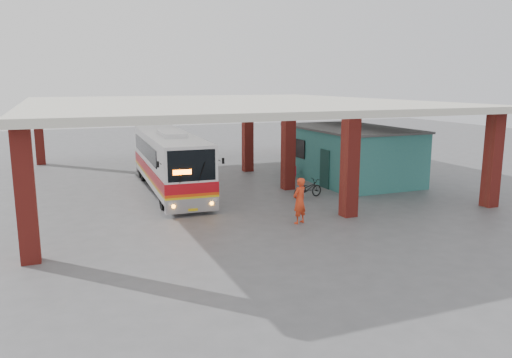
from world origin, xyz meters
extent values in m
plane|color=#515154|center=(0.00, 0.00, 0.00)|extent=(90.00, 90.00, 0.00)
cube|color=maroon|center=(3.00, -3.00, 2.17)|extent=(0.60, 0.60, 4.35)
cube|color=maroon|center=(3.00, 3.00, 2.17)|extent=(0.60, 0.60, 4.35)
cube|color=maroon|center=(3.00, 9.00, 2.17)|extent=(0.60, 0.60, 4.35)
cube|color=maroon|center=(-9.50, -4.00, 2.17)|extent=(0.60, 0.60, 4.35)
cube|color=maroon|center=(-9.50, 17.00, 2.17)|extent=(0.60, 0.60, 4.35)
cube|color=maroon|center=(10.00, -4.00, 2.17)|extent=(0.60, 0.60, 4.35)
cube|color=maroon|center=(10.00, 17.00, 2.17)|extent=(0.60, 0.60, 4.35)
cube|color=beige|center=(0.50, 6.50, 4.50)|extent=(21.00, 23.00, 0.30)
cube|color=#2D7071|center=(7.50, 4.00, 1.50)|extent=(5.00, 8.00, 3.00)
cube|color=#474747|center=(7.50, 4.00, 3.05)|extent=(5.20, 8.20, 0.12)
cube|color=#13342F|center=(4.98, 2.50, 1.05)|extent=(0.08, 0.95, 2.10)
cube|color=black|center=(4.98, 5.50, 1.80)|extent=(0.08, 1.20, 1.00)
cube|color=black|center=(4.95, 5.50, 1.80)|extent=(0.04, 1.30, 1.10)
cube|color=silver|center=(-3.00, 4.91, 1.75)|extent=(2.81, 11.15, 2.58)
cube|color=silver|center=(-3.04, 3.99, 3.13)|extent=(1.23, 2.81, 0.23)
cube|color=gray|center=(-3.24, -0.45, 0.51)|extent=(2.34, 0.48, 0.65)
cube|color=#B00C15|center=(-3.00, 4.91, 1.24)|extent=(2.85, 11.15, 0.46)
cube|color=#E0430C|center=(-3.00, 4.91, 0.95)|extent=(2.85, 11.15, 0.12)
cube|color=gold|center=(-3.00, 4.91, 0.85)|extent=(2.85, 11.15, 0.09)
cube|color=black|center=(-3.25, -0.58, 2.23)|extent=(2.06, 0.19, 1.34)
cube|color=black|center=(-4.12, 5.70, 2.21)|extent=(0.43, 8.29, 0.83)
cube|color=black|center=(-1.80, 5.59, 2.21)|extent=(0.43, 8.29, 0.83)
cube|color=#FF5905|center=(-3.67, -0.62, 1.98)|extent=(0.78, 0.09, 0.20)
sphere|color=orange|center=(-4.08, -0.61, 0.53)|extent=(0.17, 0.17, 0.17)
sphere|color=orange|center=(-2.42, -0.68, 0.53)|extent=(0.17, 0.17, 0.17)
cube|color=gold|center=(-3.25, -0.66, 0.32)|extent=(0.42, 0.05, 0.11)
cylinder|color=black|center=(-4.15, 1.09, 0.46)|extent=(0.34, 0.93, 0.92)
cylinder|color=black|center=(-2.20, 1.00, 0.46)|extent=(0.34, 0.93, 0.92)
cylinder|color=black|center=(-3.82, 8.17, 0.46)|extent=(0.34, 0.93, 0.92)
cylinder|color=black|center=(-1.88, 8.08, 0.46)|extent=(0.34, 0.93, 0.92)
cylinder|color=black|center=(-3.77, 9.37, 0.46)|extent=(0.34, 0.93, 0.92)
cylinder|color=black|center=(-1.82, 9.28, 0.46)|extent=(0.34, 0.93, 0.92)
imported|color=black|center=(3.00, 0.72, 0.46)|extent=(1.86, 1.01, 0.93)
imported|color=red|center=(0.53, -3.21, 0.95)|extent=(0.82, 0.70, 1.90)
cube|color=red|center=(4.42, 5.44, 0.23)|extent=(0.46, 0.46, 0.06)
cube|color=red|center=(4.61, 5.43, 0.51)|extent=(0.08, 0.43, 0.61)
cylinder|color=black|center=(4.24, 5.28, 0.10)|extent=(0.03, 0.03, 0.20)
cylinder|color=black|center=(4.58, 5.25, 0.10)|extent=(0.03, 0.03, 0.20)
cylinder|color=black|center=(4.26, 5.63, 0.10)|extent=(0.03, 0.03, 0.20)
cylinder|color=black|center=(4.61, 5.60, 0.10)|extent=(0.03, 0.03, 0.20)
camera|label=1|loc=(-8.54, -20.81, 5.68)|focal=35.00mm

